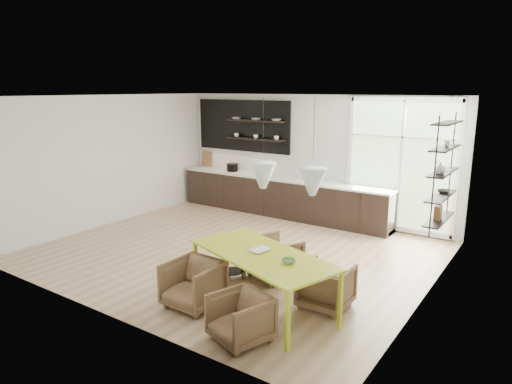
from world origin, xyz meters
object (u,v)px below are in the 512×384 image
dining_table (262,257)px  armchair_front_right (241,318)px  armchair_front_left (193,284)px  wire_stool (233,262)px  armchair_back_right (326,286)px  armchair_back_left (275,258)px

dining_table → armchair_front_right: (0.27, -0.88, -0.45)m
armchair_front_left → armchair_front_right: 1.16m
armchair_front_left → wire_stool: size_ratio=1.66×
armchair_back_right → armchair_front_right: armchair_back_right is taller
dining_table → armchair_back_right: size_ratio=3.49×
armchair_back_left → armchair_back_right: armchair_back_left is taller
dining_table → armchair_front_left: size_ratio=3.28×
armchair_front_left → armchair_front_right: size_ratio=1.11×
armchair_front_left → wire_stool: 1.10m
armchair_front_right → armchair_back_right: bearing=89.8°
armchair_back_right → armchair_front_left: size_ratio=0.94×
armchair_back_left → wire_stool: (-0.54, -0.42, -0.05)m
dining_table → wire_stool: dining_table is taller
dining_table → armchair_back_right: (0.74, 0.53, -0.44)m
armchair_back_right → armchair_front_right: 1.48m
dining_table → armchair_back_left: (-0.41, 0.99, -0.42)m
armchair_back_right → armchair_front_left: 1.88m
armchair_back_left → wire_stool: size_ratio=1.68×
armchair_back_left → armchair_front_right: bearing=130.8°
dining_table → armchair_back_left: bearing=130.7°
wire_stool → armchair_front_right: bearing=-50.0°
dining_table → armchair_back_right: dining_table is taller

